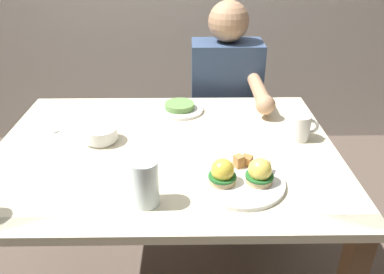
{
  "coord_description": "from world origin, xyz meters",
  "views": [
    {
      "loc": [
        0.08,
        -1.17,
        1.41
      ],
      "look_at": [
        0.09,
        0.0,
        0.78
      ],
      "focal_mm": 35.84,
      "sensor_mm": 36.0,
      "label": 1
    }
  ],
  "objects_px": {
    "eggs_benedict_plate": "(241,177)",
    "fruit_bowl": "(101,134)",
    "side_plate": "(180,108)",
    "diner_person": "(226,103)",
    "fork": "(48,127)",
    "dining_table": "(166,172)",
    "coffee_mug": "(300,126)",
    "water_glass_far": "(145,186)"
  },
  "relations": [
    {
      "from": "eggs_benedict_plate",
      "to": "fruit_bowl",
      "type": "bearing_deg",
      "value": 150.02
    },
    {
      "from": "dining_table",
      "to": "diner_person",
      "type": "height_order",
      "value": "diner_person"
    },
    {
      "from": "fruit_bowl",
      "to": "diner_person",
      "type": "relative_size",
      "value": 0.11
    },
    {
      "from": "water_glass_far",
      "to": "side_plate",
      "type": "relative_size",
      "value": 0.69
    },
    {
      "from": "dining_table",
      "to": "coffee_mug",
      "type": "height_order",
      "value": "coffee_mug"
    },
    {
      "from": "dining_table",
      "to": "coffee_mug",
      "type": "bearing_deg",
      "value": 6.8
    },
    {
      "from": "water_glass_far",
      "to": "fork",
      "type": "bearing_deg",
      "value": 132.03
    },
    {
      "from": "eggs_benedict_plate",
      "to": "fork",
      "type": "xyz_separation_m",
      "value": [
        -0.7,
        0.39,
        -0.02
      ]
    },
    {
      "from": "fruit_bowl",
      "to": "diner_person",
      "type": "bearing_deg",
      "value": 47.57
    },
    {
      "from": "eggs_benedict_plate",
      "to": "fruit_bowl",
      "type": "distance_m",
      "value": 0.54
    },
    {
      "from": "eggs_benedict_plate",
      "to": "coffee_mug",
      "type": "bearing_deg",
      "value": 48.88
    },
    {
      "from": "dining_table",
      "to": "diner_person",
      "type": "xyz_separation_m",
      "value": [
        0.27,
        0.6,
        0.02
      ]
    },
    {
      "from": "eggs_benedict_plate",
      "to": "water_glass_far",
      "type": "xyz_separation_m",
      "value": [
        -0.27,
        -0.09,
        0.03
      ]
    },
    {
      "from": "fruit_bowl",
      "to": "fork",
      "type": "height_order",
      "value": "fruit_bowl"
    },
    {
      "from": "water_glass_far",
      "to": "diner_person",
      "type": "distance_m",
      "value": 0.98
    },
    {
      "from": "eggs_benedict_plate",
      "to": "side_plate",
      "type": "xyz_separation_m",
      "value": [
        -0.19,
        0.53,
        -0.01
      ]
    },
    {
      "from": "dining_table",
      "to": "eggs_benedict_plate",
      "type": "relative_size",
      "value": 4.44
    },
    {
      "from": "dining_table",
      "to": "fruit_bowl",
      "type": "relative_size",
      "value": 10.0
    },
    {
      "from": "dining_table",
      "to": "eggs_benedict_plate",
      "type": "distance_m",
      "value": 0.35
    },
    {
      "from": "fork",
      "to": "side_plate",
      "type": "bearing_deg",
      "value": 16.18
    },
    {
      "from": "coffee_mug",
      "to": "fruit_bowl",
      "type": "bearing_deg",
      "value": -178.94
    },
    {
      "from": "dining_table",
      "to": "fork",
      "type": "distance_m",
      "value": 0.5
    },
    {
      "from": "fork",
      "to": "diner_person",
      "type": "relative_size",
      "value": 0.11
    },
    {
      "from": "eggs_benedict_plate",
      "to": "diner_person",
      "type": "xyz_separation_m",
      "value": [
        0.04,
        0.83,
        -0.12
      ]
    },
    {
      "from": "side_plate",
      "to": "diner_person",
      "type": "distance_m",
      "value": 0.39
    },
    {
      "from": "eggs_benedict_plate",
      "to": "coffee_mug",
      "type": "relative_size",
      "value": 2.42
    },
    {
      "from": "eggs_benedict_plate",
      "to": "fruit_bowl",
      "type": "relative_size",
      "value": 2.25
    },
    {
      "from": "side_plate",
      "to": "diner_person",
      "type": "height_order",
      "value": "diner_person"
    },
    {
      "from": "dining_table",
      "to": "coffee_mug",
      "type": "relative_size",
      "value": 10.76
    },
    {
      "from": "side_plate",
      "to": "fork",
      "type": "bearing_deg",
      "value": -163.82
    },
    {
      "from": "fork",
      "to": "water_glass_far",
      "type": "height_order",
      "value": "water_glass_far"
    },
    {
      "from": "eggs_benedict_plate",
      "to": "water_glass_far",
      "type": "distance_m",
      "value": 0.29
    },
    {
      "from": "dining_table",
      "to": "coffee_mug",
      "type": "distance_m",
      "value": 0.51
    },
    {
      "from": "dining_table",
      "to": "side_plate",
      "type": "height_order",
      "value": "side_plate"
    },
    {
      "from": "dining_table",
      "to": "fork",
      "type": "bearing_deg",
      "value": 161.04
    },
    {
      "from": "diner_person",
      "to": "water_glass_far",
      "type": "bearing_deg",
      "value": -108.85
    },
    {
      "from": "eggs_benedict_plate",
      "to": "water_glass_far",
      "type": "bearing_deg",
      "value": -162.32
    },
    {
      "from": "eggs_benedict_plate",
      "to": "fruit_bowl",
      "type": "height_order",
      "value": "eggs_benedict_plate"
    },
    {
      "from": "coffee_mug",
      "to": "side_plate",
      "type": "xyz_separation_m",
      "value": [
        -0.44,
        0.25,
        -0.04
      ]
    },
    {
      "from": "water_glass_far",
      "to": "side_plate",
      "type": "xyz_separation_m",
      "value": [
        0.08,
        0.62,
        -0.05
      ]
    },
    {
      "from": "fruit_bowl",
      "to": "water_glass_far",
      "type": "distance_m",
      "value": 0.41
    },
    {
      "from": "side_plate",
      "to": "coffee_mug",
      "type": "bearing_deg",
      "value": -29.6
    }
  ]
}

